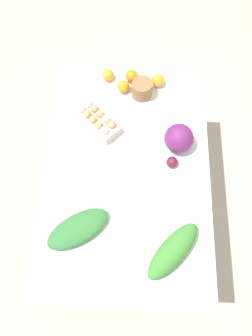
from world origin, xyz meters
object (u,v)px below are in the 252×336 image
object	(u,v)px
cabbage_purple	(179,138)
orange_3	(123,87)
orange_2	(108,75)
orange_1	(158,80)
greens_bunch_chard	(78,229)
orange_0	(131,76)
beet_root	(172,162)
paper_bag	(142,89)
egg_carton	(97,120)
greens_bunch_dandelion	(173,251)

from	to	relation	value
cabbage_purple	orange_3	xyz separation A→B (m)	(-0.35, -0.31, -0.04)
orange_2	orange_1	bearing A→B (deg)	84.14
greens_bunch_chard	orange_0	bearing A→B (deg)	166.12
beet_root	orange_0	bearing A→B (deg)	-156.95
paper_bag	orange_0	distance (m)	0.12
egg_carton	greens_bunch_chard	world-z (taller)	egg_carton
egg_carton	orange_2	bearing A→B (deg)	125.92
greens_bunch_dandelion	orange_2	distance (m)	1.08
orange_1	orange_3	distance (m)	0.21
beet_root	orange_2	distance (m)	0.67
orange_2	orange_3	world-z (taller)	orange_3
beet_root	paper_bag	bearing A→B (deg)	-159.16
greens_bunch_chard	orange_3	xyz separation A→B (m)	(-0.85, 0.18, 0.00)
cabbage_purple	orange_3	size ratio (longest dim) A/B	2.13
paper_bag	greens_bunch_chard	distance (m)	0.87
orange_0	orange_3	bearing A→B (deg)	-30.65
egg_carton	greens_bunch_dandelion	bearing A→B (deg)	-16.16
orange_0	orange_2	xyz separation A→B (m)	(-0.00, -0.14, -0.00)
orange_2	beet_root	bearing A→B (deg)	34.08
greens_bunch_dandelion	orange_1	xyz separation A→B (m)	(-0.99, -0.07, -0.01)
paper_bag	egg_carton	bearing A→B (deg)	-49.68
cabbage_purple	paper_bag	distance (m)	0.39
paper_bag	greens_bunch_chard	xyz separation A→B (m)	(0.82, -0.29, -0.02)
greens_bunch_dandelion	orange_0	distance (m)	1.04
paper_bag	orange_0	world-z (taller)	paper_bag
cabbage_purple	orange_2	bearing A→B (deg)	-136.97
greens_bunch_chard	orange_1	size ratio (longest dim) A/B	4.19
orange_0	orange_2	world-z (taller)	orange_0
egg_carton	orange_2	world-z (taller)	egg_carton
paper_bag	orange_2	xyz separation A→B (m)	(-0.11, -0.20, -0.02)
orange_1	orange_3	bearing A→B (deg)	-75.65
greens_bunch_chard	orange_2	world-z (taller)	orange_2
beet_root	orange_1	bearing A→B (deg)	-171.54
greens_bunch_dandelion	beet_root	size ratio (longest dim) A/B	5.57
greens_bunch_dandelion	beet_root	distance (m)	0.46
greens_bunch_dandelion	orange_1	size ratio (longest dim) A/B	4.40
egg_carton	orange_1	world-z (taller)	egg_carton
egg_carton	orange_3	bearing A→B (deg)	103.13
orange_1	orange_2	distance (m)	0.30
greens_bunch_dandelion	orange_3	size ratio (longest dim) A/B	4.63
beet_root	cabbage_purple	bearing A→B (deg)	165.13
orange_3	beet_root	bearing A→B (deg)	30.65
cabbage_purple	orange_2	xyz separation A→B (m)	(-0.43, -0.41, -0.04)
cabbage_purple	greens_bunch_chard	world-z (taller)	cabbage_purple
paper_bag	orange_0	size ratio (longest dim) A/B	1.56
orange_0	orange_2	size ratio (longest dim) A/B	1.06
orange_0	orange_1	distance (m)	0.16
egg_carton	greens_bunch_chard	xyz separation A→B (m)	(0.61, -0.05, -0.01)
cabbage_purple	orange_2	world-z (taller)	cabbage_purple
cabbage_purple	beet_root	size ratio (longest dim) A/B	2.56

